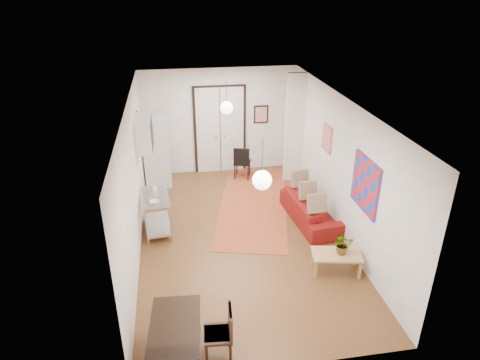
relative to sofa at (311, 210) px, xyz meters
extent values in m
plane|color=brown|center=(-1.66, -0.32, -0.29)|extent=(7.00, 7.00, 0.00)
cube|color=white|center=(-1.66, -0.32, 2.61)|extent=(4.20, 7.00, 0.02)
cube|color=white|center=(-1.66, 3.18, 1.16)|extent=(4.20, 0.02, 2.90)
cube|color=white|center=(-1.66, -3.82, 1.16)|extent=(4.20, 0.02, 2.90)
cube|color=white|center=(-3.76, -0.32, 1.16)|extent=(0.02, 7.00, 2.90)
cube|color=white|center=(0.44, -0.32, 1.16)|extent=(0.02, 7.00, 2.90)
cube|color=silver|center=(-1.66, 3.13, 0.91)|extent=(1.44, 0.06, 2.50)
cube|color=white|center=(0.19, 2.23, 1.16)|extent=(0.50, 0.10, 2.90)
cube|color=silver|center=(-3.58, 1.18, 1.61)|extent=(0.35, 1.00, 0.70)
cube|color=red|center=(0.42, -1.57, 1.36)|extent=(0.05, 1.00, 1.00)
cube|color=beige|center=(0.42, 0.48, 1.51)|extent=(0.05, 0.50, 0.60)
cube|color=red|center=(-0.51, 3.15, 1.31)|extent=(0.40, 0.03, 0.50)
cube|color=#A37744|center=(-3.73, 1.68, 1.66)|extent=(0.03, 0.44, 0.54)
sphere|color=white|center=(-1.66, 1.68, 1.96)|extent=(0.30, 0.30, 0.30)
cylinder|color=black|center=(-1.66, 1.68, 2.36)|extent=(0.01, 0.01, 0.50)
sphere|color=white|center=(-1.66, -2.32, 1.96)|extent=(0.30, 0.30, 0.30)
cylinder|color=black|center=(-1.66, -2.32, 2.36)|extent=(0.01, 0.01, 0.50)
cube|color=#B7482D|center=(-1.11, 1.02, -0.28)|extent=(2.54, 4.48, 0.01)
imported|color=maroon|center=(0.00, 0.00, 0.00)|extent=(0.95, 2.02, 0.57)
cube|color=tan|center=(-0.10, -1.85, 0.10)|extent=(0.98, 0.66, 0.04)
cube|color=tan|center=(-0.51, -2.05, -0.10)|extent=(0.06, 0.06, 0.36)
cube|color=tan|center=(0.30, -2.05, -0.10)|extent=(0.06, 0.06, 0.36)
cube|color=tan|center=(-0.51, -1.65, -0.10)|extent=(0.06, 0.06, 0.36)
cube|color=tan|center=(0.30, -1.65, -0.10)|extent=(0.06, 0.06, 0.36)
imported|color=#326F32|center=(0.00, -1.85, 0.31)|extent=(0.40, 0.37, 0.39)
cube|color=silver|center=(-3.41, 0.13, 0.55)|extent=(0.66, 1.16, 0.04)
cube|color=silver|center=(-3.41, 0.13, -0.12)|extent=(0.62, 1.12, 0.03)
cylinder|color=silver|center=(-3.65, -0.39, 0.13)|extent=(0.04, 0.04, 0.84)
cylinder|color=silver|center=(-3.17, -0.39, 0.13)|extent=(0.04, 0.04, 0.84)
cylinder|color=silver|center=(-3.65, 0.65, 0.13)|extent=(0.04, 0.04, 0.84)
cylinder|color=silver|center=(-3.17, 0.65, 0.13)|extent=(0.04, 0.04, 0.84)
imported|color=white|center=(-3.41, -0.17, 0.59)|extent=(0.22, 0.22, 0.05)
imported|color=teal|center=(-3.41, 0.38, 0.66)|extent=(0.09, 0.09, 0.18)
cube|color=silver|center=(-3.41, 2.51, 0.65)|extent=(0.70, 0.70, 1.88)
cube|color=black|center=(-3.10, -3.47, 0.37)|extent=(0.79, 1.27, 0.04)
cube|color=black|center=(-3.41, -2.91, 0.03)|extent=(0.06, 0.06, 0.63)
cube|color=black|center=(-2.80, -2.91, 0.03)|extent=(0.06, 0.06, 0.63)
cube|color=#3B1E12|center=(-2.50, -3.43, 0.11)|extent=(0.43, 0.41, 0.04)
cube|color=#3B1E12|center=(-2.50, -3.25, 0.34)|extent=(0.07, 0.39, 0.42)
cylinder|color=#3B1E12|center=(-2.66, -3.60, -0.09)|extent=(0.03, 0.03, 0.40)
cylinder|color=#3B1E12|center=(-2.34, -3.60, -0.09)|extent=(0.03, 0.03, 0.40)
cylinder|color=#3B1E12|center=(-2.66, -3.26, -0.09)|extent=(0.03, 0.03, 0.40)
cylinder|color=#3B1E12|center=(-2.34, -3.26, -0.09)|extent=(0.03, 0.03, 0.40)
cube|color=#3B1E12|center=(-2.50, -3.47, 0.11)|extent=(0.43, 0.41, 0.04)
cube|color=#3B1E12|center=(-2.50, -3.29, 0.34)|extent=(0.07, 0.39, 0.42)
cylinder|color=#3B1E12|center=(-2.66, -3.65, -0.09)|extent=(0.03, 0.03, 0.40)
cylinder|color=#3B1E12|center=(-2.34, -3.65, -0.09)|extent=(0.03, 0.03, 0.40)
cylinder|color=#3B1E12|center=(-2.66, -3.30, -0.09)|extent=(0.03, 0.03, 0.40)
cylinder|color=#3B1E12|center=(-2.34, -3.30, -0.09)|extent=(0.03, 0.03, 0.40)
cube|color=black|center=(-1.13, 2.55, 0.17)|extent=(0.53, 0.53, 0.04)
cube|color=black|center=(-1.13, 2.74, 0.42)|extent=(0.42, 0.16, 0.46)
cylinder|color=black|center=(-1.31, 2.37, -0.06)|extent=(0.03, 0.03, 0.46)
cylinder|color=black|center=(-0.95, 2.37, -0.06)|extent=(0.03, 0.03, 0.46)
cylinder|color=black|center=(-1.31, 2.73, -0.06)|extent=(0.03, 0.03, 0.46)
cylinder|color=black|center=(-0.95, 2.73, -0.06)|extent=(0.03, 0.03, 0.46)
camera|label=1|loc=(-2.93, -8.02, 4.74)|focal=32.00mm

